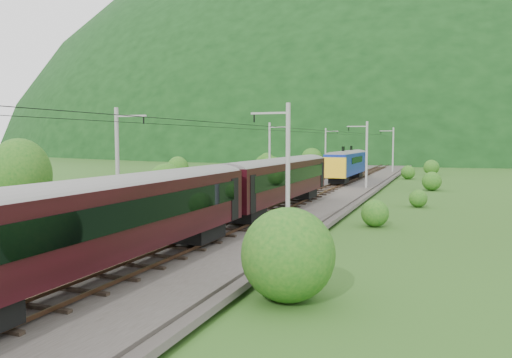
% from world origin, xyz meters
% --- Properties ---
extents(ground, '(600.00, 600.00, 0.00)m').
position_xyz_m(ground, '(0.00, 0.00, 0.00)').
color(ground, '#274816').
rests_on(ground, ground).
extents(railbed, '(14.00, 220.00, 0.30)m').
position_xyz_m(railbed, '(0.00, 10.00, 0.15)').
color(railbed, '#38332D').
rests_on(railbed, ground).
extents(track_left, '(2.40, 220.00, 0.27)m').
position_xyz_m(track_left, '(-2.40, 10.00, 0.37)').
color(track_left, brown).
rests_on(track_left, railbed).
extents(track_right, '(2.40, 220.00, 0.27)m').
position_xyz_m(track_right, '(2.40, 10.00, 0.37)').
color(track_right, brown).
rests_on(track_right, railbed).
extents(catenary_left, '(2.54, 192.28, 8.00)m').
position_xyz_m(catenary_left, '(-6.12, 32.00, 4.50)').
color(catenary_left, gray).
rests_on(catenary_left, railbed).
extents(catenary_right, '(2.54, 192.28, 8.00)m').
position_xyz_m(catenary_right, '(6.12, 32.00, 4.50)').
color(catenary_right, gray).
rests_on(catenary_right, railbed).
extents(overhead_wires, '(4.83, 198.00, 0.03)m').
position_xyz_m(overhead_wires, '(0.00, 10.00, 7.10)').
color(overhead_wires, black).
rests_on(overhead_wires, ground).
extents(mountain_main, '(504.00, 360.00, 244.00)m').
position_xyz_m(mountain_main, '(0.00, 260.00, 0.00)').
color(mountain_main, black).
rests_on(mountain_main, ground).
extents(mountain_ridge, '(336.00, 280.00, 132.00)m').
position_xyz_m(mountain_ridge, '(-120.00, 300.00, 0.00)').
color(mountain_ridge, black).
rests_on(mountain_ridge, ground).
extents(train, '(2.84, 114.22, 4.93)m').
position_xyz_m(train, '(2.40, -11.81, 3.38)').
color(train, black).
rests_on(train, ground).
extents(hazard_post_near, '(0.15, 0.15, 1.44)m').
position_xyz_m(hazard_post_near, '(-0.26, 63.14, 1.02)').
color(hazard_post_near, red).
rests_on(hazard_post_near, railbed).
extents(hazard_post_far, '(0.15, 0.15, 1.41)m').
position_xyz_m(hazard_post_far, '(0.60, 29.75, 1.01)').
color(hazard_post_far, red).
rests_on(hazard_post_far, railbed).
extents(signal, '(0.25, 0.25, 2.25)m').
position_xyz_m(signal, '(-3.77, 35.96, 1.62)').
color(signal, black).
rests_on(signal, railbed).
extents(vegetation_left, '(9.34, 145.63, 7.00)m').
position_xyz_m(vegetation_left, '(-13.23, 15.03, 2.46)').
color(vegetation_left, '#195216').
rests_on(vegetation_left, ground).
extents(vegetation_right, '(6.84, 102.49, 3.20)m').
position_xyz_m(vegetation_right, '(11.00, 3.77, 1.27)').
color(vegetation_right, '#195216').
rests_on(vegetation_right, ground).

